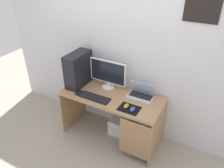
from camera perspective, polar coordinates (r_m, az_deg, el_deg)
name	(u,v)px	position (r m, az deg, el deg)	size (l,w,h in m)	color
ground_plane	(112,135)	(3.42, 0.00, -13.10)	(8.00, 8.00, 0.00)	#9E9384
wall_back	(124,47)	(2.96, 3.19, 9.59)	(4.00, 0.05, 2.60)	silver
desk	(113,105)	(3.03, 0.20, -5.51)	(1.38, 0.59, 0.72)	#A37A51
pc_tower	(78,69)	(3.14, -8.72, 3.77)	(0.20, 0.43, 0.48)	black
monitor	(108,74)	(3.03, -1.11, 2.72)	(0.54, 0.18, 0.42)	white
laptop	(141,93)	(2.95, 7.57, -2.44)	(0.35, 0.22, 0.21)	#B7BCC6
keyboard	(95,98)	(2.91, -4.52, -3.52)	(0.42, 0.14, 0.02)	black
mousepad	(129,109)	(2.73, 4.48, -6.38)	(0.26, 0.20, 0.01)	black
mouse_left	(126,106)	(2.74, 3.73, -5.68)	(0.06, 0.10, 0.03)	orange
mouse_right	(132,109)	(2.69, 5.34, -6.52)	(0.06, 0.10, 0.03)	#2D51B2
cell_phone	(79,93)	(3.05, -8.53, -2.26)	(0.07, 0.13, 0.01)	black
subwoofer	(119,126)	(3.38, 1.84, -10.80)	(0.25, 0.25, 0.25)	silver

